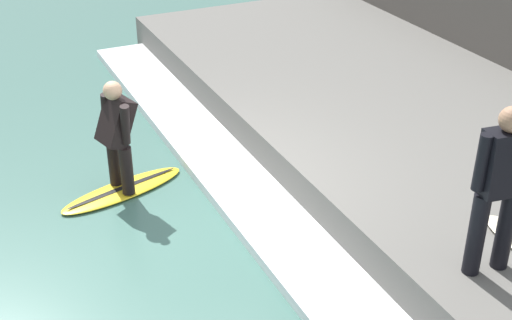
{
  "coord_description": "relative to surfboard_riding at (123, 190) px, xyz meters",
  "views": [
    {
      "loc": [
        -2.38,
        -6.37,
        4.56
      ],
      "look_at": [
        0.61,
        0.0,
        0.7
      ],
      "focal_mm": 50.0,
      "sensor_mm": 36.0,
      "label": 1
    }
  ],
  "objects": [
    {
      "name": "surfer_riding",
      "position": [
        0.0,
        0.0,
        0.81
      ],
      "size": [
        0.51,
        0.61,
        1.4
      ],
      "color": "black",
      "rests_on": "surfboard_riding"
    },
    {
      "name": "wave_foam_crest",
      "position": [
        1.31,
        -1.11,
        0.03
      ],
      "size": [
        0.86,
        11.81,
        0.13
      ],
      "primitive_type": "cube",
      "color": "white",
      "rests_on": "ground_plane"
    },
    {
      "name": "ground_plane",
      "position": [
        0.68,
        -1.11,
        -0.03
      ],
      "size": [
        28.0,
        28.0,
        0.0
      ],
      "primitive_type": "plane",
      "color": "#426B60"
    },
    {
      "name": "surfboard_riding",
      "position": [
        0.0,
        0.0,
        0.0
      ],
      "size": [
        1.72,
        0.88,
        0.07
      ],
      "color": "yellow",
      "rests_on": "ground_plane"
    },
    {
      "name": "surfer_waiting_near",
      "position": [
        2.43,
        -3.62,
        1.43
      ],
      "size": [
        0.55,
        0.3,
        1.63
      ],
      "color": "black",
      "rests_on": "concrete_ledge"
    },
    {
      "name": "concrete_ledge",
      "position": [
        3.94,
        -1.11,
        0.24
      ],
      "size": [
        4.4,
        12.43,
        0.54
      ],
      "primitive_type": "cube",
      "color": "#66635E",
      "rests_on": "ground_plane"
    }
  ]
}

